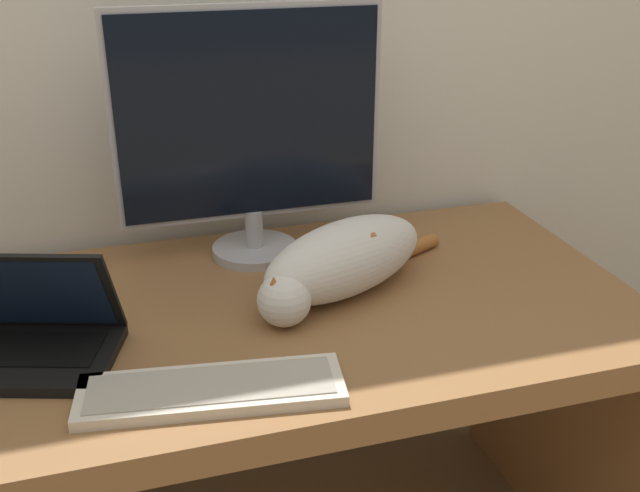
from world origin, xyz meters
TOP-DOWN VIEW (x-y plane):
  - desk at (0.00, 0.39)m, footprint 1.52×0.77m
  - monitor at (0.04, 0.64)m, footprint 0.58×0.19m
  - laptop at (-0.43, 0.32)m, footprint 0.35×0.29m
  - external_keyboard at (-0.14, 0.12)m, footprint 0.44×0.19m
  - cat at (0.17, 0.40)m, footprint 0.49×0.33m

SIDE VIEW (x-z plane):
  - desk at x=0.00m, z-range 0.22..0.95m
  - external_keyboard at x=-0.14m, z-range 0.74..0.76m
  - laptop at x=-0.43m, z-range 0.68..0.88m
  - cat at x=0.17m, z-range 0.74..0.89m
  - monitor at x=0.04m, z-range 0.75..1.30m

